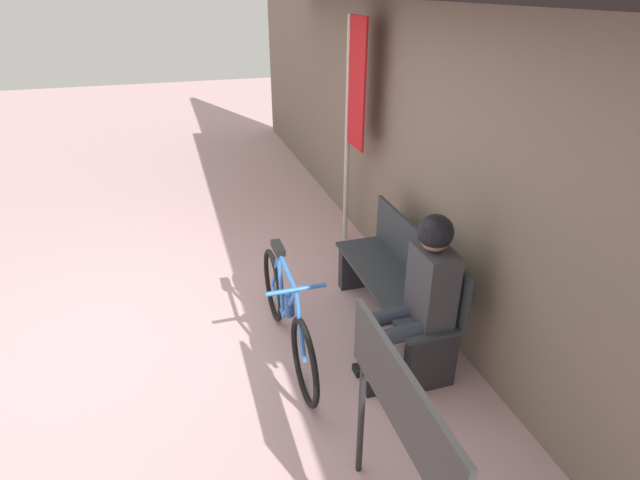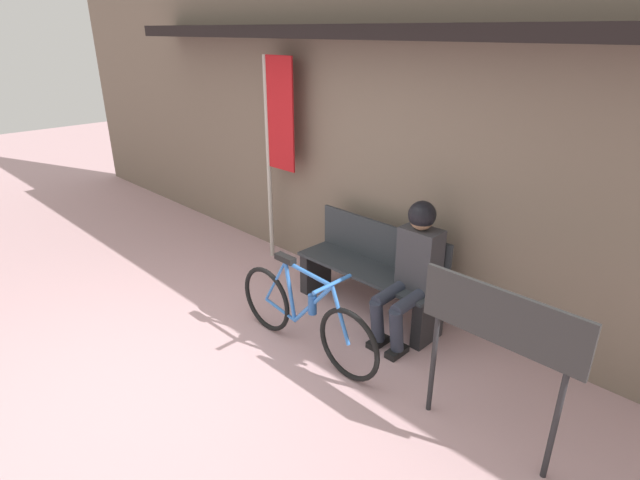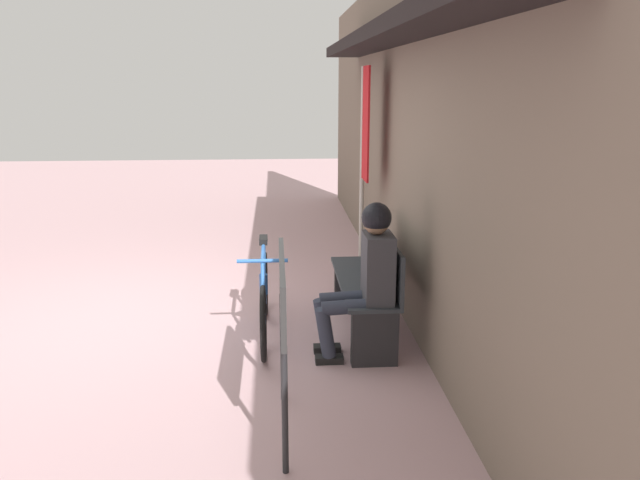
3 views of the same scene
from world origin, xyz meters
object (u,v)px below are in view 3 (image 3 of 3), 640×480
banner_pole (364,144)px  signboard (283,302)px  park_bench_near (369,287)px  person_seated (366,270)px  bicycle (264,297)px

banner_pole → signboard: bearing=-16.4°
park_bench_near → signboard: (1.59, -0.76, 0.46)m
banner_pole → signboard: banner_pole is taller
person_seated → bicycle: bearing=-121.4°
park_bench_near → signboard: bearing=-25.4°
bicycle → signboard: (1.55, 0.14, 0.52)m
bicycle → signboard: 1.64m
banner_pole → park_bench_near: bearing=-6.0°
bicycle → person_seated: (0.49, 0.80, 0.38)m
person_seated → signboard: size_ratio=1.11×
person_seated → banner_pole: size_ratio=0.55×
person_seated → banner_pole: 2.19m
bicycle → signboard: signboard is taller
park_bench_near → banner_pole: size_ratio=0.65×
park_bench_near → signboard: 1.82m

